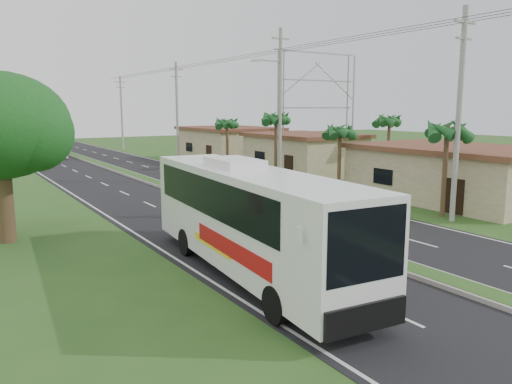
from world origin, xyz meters
TOP-DOWN VIEW (x-y plane):
  - ground at (0.00, 0.00)m, footprint 180.00×180.00m
  - road_asphalt at (0.00, 20.00)m, footprint 14.00×160.00m
  - median_strip at (0.00, 20.00)m, footprint 1.20×160.00m
  - lane_edge_left at (-6.70, 20.00)m, footprint 0.12×160.00m
  - lane_edge_right at (6.70, 20.00)m, footprint 0.12×160.00m
  - shop_near at (14.00, 6.00)m, footprint 8.60×12.60m
  - shop_mid at (14.00, 22.00)m, footprint 7.60×10.60m
  - shop_far at (14.00, 36.00)m, footprint 8.60×11.60m
  - palm_verge_a at (9.00, 3.00)m, footprint 2.40×2.40m
  - palm_verge_b at (9.40, 12.00)m, footprint 2.40×2.40m
  - palm_verge_c at (8.80, 19.00)m, footprint 2.40×2.40m
  - palm_verge_d at (9.30, 28.00)m, footprint 2.40×2.40m
  - palm_behind_shop at (17.50, 15.00)m, footprint 2.40×2.40m
  - utility_pole_a at (8.50, 2.00)m, footprint 1.60×0.28m
  - utility_pole_b at (8.47, 18.00)m, footprint 3.20×0.28m
  - utility_pole_c at (8.50, 38.00)m, footprint 1.60×0.28m
  - utility_pole_d at (8.50, 58.00)m, footprint 1.60×0.28m
  - billboard_lattice at (22.00, 30.00)m, footprint 10.18×1.18m
  - coach_bus_main at (-5.19, 0.39)m, footprint 3.75×12.87m
  - coach_bus_far at (-2.89, 52.83)m, footprint 2.73×12.01m
  - motorcyclist at (0.05, 6.18)m, footprint 1.64×0.99m

SIDE VIEW (x-z plane):
  - ground at x=0.00m, z-range 0.00..0.00m
  - lane_edge_left at x=-6.70m, z-range 0.00..0.00m
  - lane_edge_right at x=6.70m, z-range 0.00..0.00m
  - road_asphalt at x=0.00m, z-range 0.00..0.02m
  - median_strip at x=0.00m, z-range 0.01..0.20m
  - motorcyclist at x=0.05m, z-range -0.28..2.11m
  - shop_near at x=14.00m, z-range 0.02..3.54m
  - shop_mid at x=14.00m, z-range 0.02..3.69m
  - shop_far at x=14.00m, z-range 0.02..3.84m
  - coach_bus_far at x=-2.89m, z-range 0.23..3.73m
  - coach_bus_main at x=-5.19m, z-range 0.20..4.31m
  - palm_verge_b at x=9.40m, z-range 1.83..6.88m
  - palm_verge_d at x=9.30m, z-range 1.92..7.17m
  - palm_verge_a at x=9.00m, z-range 2.02..7.47m
  - palm_behind_shop at x=17.50m, z-range 2.11..7.76m
  - palm_verge_c at x=8.80m, z-range 2.20..8.05m
  - utility_pole_d at x=8.50m, z-range 0.17..10.67m
  - utility_pole_a at x=8.50m, z-range 0.17..11.17m
  - utility_pole_c at x=8.50m, z-range 0.17..11.17m
  - utility_pole_b at x=8.47m, z-range 0.26..12.26m
  - billboard_lattice at x=22.00m, z-range 0.79..12.86m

